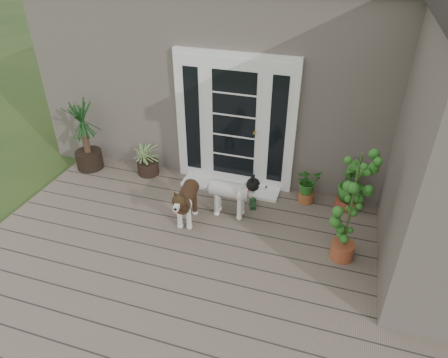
% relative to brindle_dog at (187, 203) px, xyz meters
% --- Properties ---
extents(deck, '(6.20, 4.60, 0.12)m').
position_rel_brindle_dog_xyz_m(deck, '(0.54, -0.98, -0.37)').
color(deck, '#6B5B4C').
rests_on(deck, ground).
extents(house_main, '(7.40, 4.00, 3.10)m').
position_rel_brindle_dog_xyz_m(house_main, '(0.54, 3.27, 1.12)').
color(house_main, '#665E54').
rests_on(house_main, ground).
extents(door_unit, '(1.90, 0.14, 2.15)m').
position_rel_brindle_dog_xyz_m(door_unit, '(0.34, 1.22, 0.76)').
color(door_unit, white).
rests_on(door_unit, deck).
extents(door_step, '(1.60, 0.40, 0.05)m').
position_rel_brindle_dog_xyz_m(door_step, '(0.34, 1.02, -0.29)').
color(door_step, white).
rests_on(door_step, deck).
extents(brindle_dog, '(0.41, 0.78, 0.63)m').
position_rel_brindle_dog_xyz_m(brindle_dog, '(0.00, 0.00, 0.00)').
color(brindle_dog, '#3F2716').
rests_on(brindle_dog, deck).
extents(white_dog, '(0.77, 0.33, 0.64)m').
position_rel_brindle_dog_xyz_m(white_dog, '(0.53, 0.33, 0.01)').
color(white_dog, silver).
rests_on(white_dog, deck).
extents(spider_plant, '(0.76, 0.76, 0.63)m').
position_rel_brindle_dog_xyz_m(spider_plant, '(-1.14, 1.02, 0.00)').
color(spider_plant, '#91B670').
rests_on(spider_plant, deck).
extents(yucca, '(0.96, 0.96, 1.25)m').
position_rel_brindle_dog_xyz_m(yucca, '(-2.21, 0.89, 0.31)').
color(yucca, black).
rests_on(yucca, deck).
extents(herb_a, '(0.54, 0.54, 0.49)m').
position_rel_brindle_dog_xyz_m(herb_a, '(1.57, 1.02, -0.07)').
color(herb_a, '#1A4D16').
rests_on(herb_a, deck).
extents(herb_b, '(0.52, 0.52, 0.57)m').
position_rel_brindle_dog_xyz_m(herb_b, '(2.21, 1.02, -0.03)').
color(herb_b, '#27611B').
rests_on(herb_b, deck).
extents(herb_c, '(0.52, 0.52, 0.57)m').
position_rel_brindle_dog_xyz_m(herb_c, '(2.15, 1.02, -0.03)').
color(herb_c, '#2A5A19').
rests_on(herb_c, deck).
extents(sapling, '(0.59, 0.59, 1.59)m').
position_rel_brindle_dog_xyz_m(sapling, '(2.18, -0.10, 0.48)').
color(sapling, '#235819').
rests_on(sapling, deck).
extents(clog_left, '(0.19, 0.28, 0.08)m').
position_rel_brindle_dog_xyz_m(clog_left, '(0.82, 0.64, -0.27)').
color(clog_left, '#143216').
rests_on(clog_left, deck).
extents(clog_right, '(0.24, 0.37, 0.10)m').
position_rel_brindle_dog_xyz_m(clog_right, '(0.70, 0.97, -0.26)').
color(clog_right, '#17391C').
rests_on(clog_right, deck).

